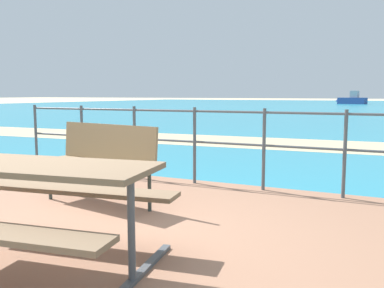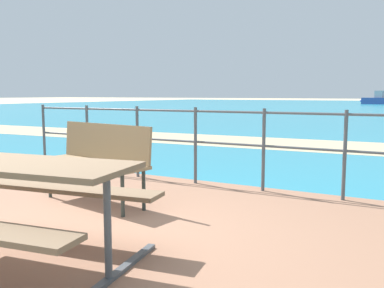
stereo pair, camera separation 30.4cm
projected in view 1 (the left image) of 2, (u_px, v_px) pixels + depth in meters
ground_plane at (81, 243)px, 3.64m from camera, size 240.00×240.00×0.00m
patio_paving at (81, 239)px, 3.64m from camera, size 6.40×5.20×0.06m
sea_water at (358, 108)px, 39.64m from camera, size 90.00×90.00×0.01m
beach_strip at (283, 144)px, 10.83m from camera, size 54.06×4.76×0.01m
picnic_table at (35, 189)px, 2.87m from camera, size 1.87×1.54×0.77m
park_bench at (102, 156)px, 4.67m from camera, size 1.51×0.67×0.90m
railing_fence at (195, 137)px, 5.72m from camera, size 5.94×0.04×1.06m
boat_mid at (352, 100)px, 53.69m from camera, size 4.07×2.27×1.71m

